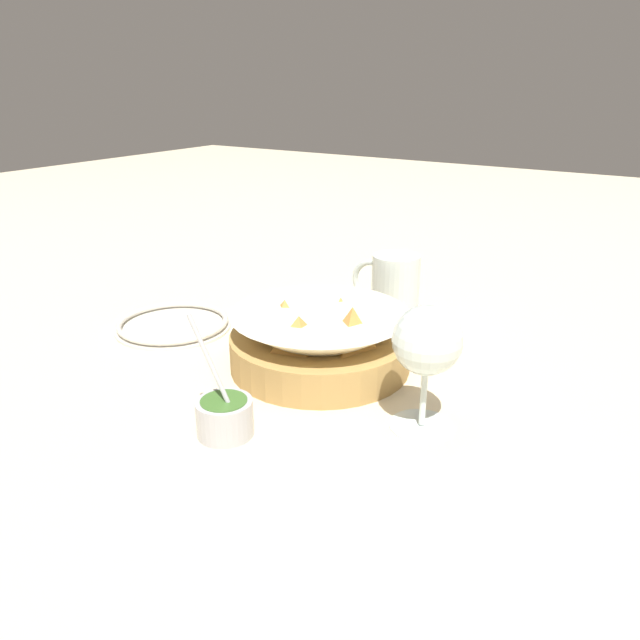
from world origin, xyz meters
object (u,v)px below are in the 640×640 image
at_px(food_basket, 320,342).
at_px(side_plate, 175,324).
at_px(sauce_cup, 225,415).
at_px(wine_glass, 427,345).
at_px(beer_mug, 394,289).

xyz_separation_m(food_basket, side_plate, (0.26, 0.01, -0.03)).
height_order(food_basket, side_plate, food_basket).
relative_size(sauce_cup, wine_glass, 0.93).
distance_m(food_basket, sauce_cup, 0.19).
bearing_deg(food_basket, beer_mug, -89.42).
relative_size(wine_glass, side_plate, 0.81).
distance_m(wine_glass, beer_mug, 0.33).
bearing_deg(wine_glass, sauce_cup, 37.21).
bearing_deg(side_plate, food_basket, -178.28).
bearing_deg(beer_mug, wine_glass, 122.18).
bearing_deg(wine_glass, food_basket, -20.47).
relative_size(wine_glass, beer_mug, 1.23).
bearing_deg(wine_glass, side_plate, -7.57).
relative_size(sauce_cup, beer_mug, 1.14).
distance_m(wine_glass, side_plate, 0.44).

